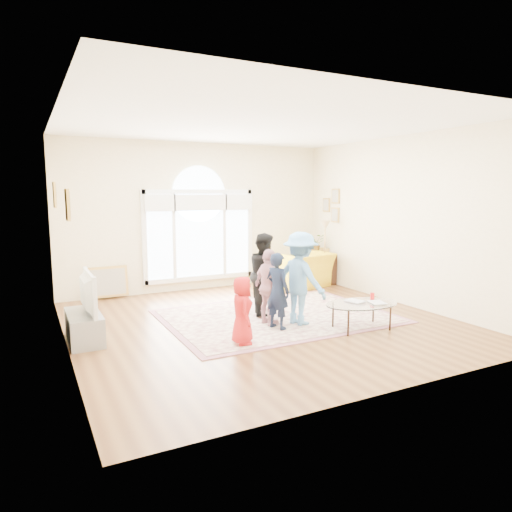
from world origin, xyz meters
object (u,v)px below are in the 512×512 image
television (83,293)px  tv_console (84,327)px  armchair (302,270)px  coffee_table (362,304)px  area_rug (277,316)px

television → tv_console: bearing=180.0°
television → armchair: size_ratio=0.86×
coffee_table → area_rug: bearing=129.0°
tv_console → armchair: 5.23m
tv_console → television: 0.51m
coffee_table → armchair: bearing=78.9°
armchair → area_rug: bearing=37.0°
tv_console → armchair: armchair is taller
tv_console → armchair: bearing=20.6°
tv_console → coffee_table: 4.18m
television → armchair: (4.89, 1.84, -0.33)m
tv_console → television: (0.01, -0.00, 0.51)m
television → armchair: bearing=20.6°
television → coffee_table: bearing=-19.0°
television → armchair: television is taller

